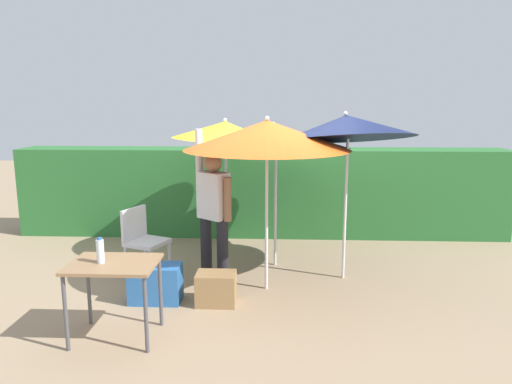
% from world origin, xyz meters
% --- Properties ---
extents(ground_plane, '(24.00, 24.00, 0.00)m').
position_xyz_m(ground_plane, '(0.00, 0.00, 0.00)').
color(ground_plane, '#9E8466').
extents(hedge_row, '(8.00, 0.70, 1.44)m').
position_xyz_m(hedge_row, '(0.00, 2.30, 0.72)').
color(hedge_row, '#2D7033').
rests_on(hedge_row, ground_plane).
extents(umbrella_rainbow, '(1.46, 1.45, 2.00)m').
position_xyz_m(umbrella_rainbow, '(-0.45, 0.97, 1.81)').
color(umbrella_rainbow, silver).
rests_on(umbrella_rainbow, ground_plane).
extents(umbrella_orange, '(1.66, 1.66, 2.20)m').
position_xyz_m(umbrella_orange, '(1.09, 0.29, 1.90)').
color(umbrella_orange, silver).
rests_on(umbrella_orange, ground_plane).
extents(umbrella_yellow, '(1.98, 1.98, 2.05)m').
position_xyz_m(umbrella_yellow, '(0.22, 0.73, 1.73)').
color(umbrella_yellow, silver).
rests_on(umbrella_yellow, ground_plane).
extents(umbrella_navy, '(1.90, 1.90, 2.04)m').
position_xyz_m(umbrella_navy, '(0.14, -0.10, 1.83)').
color(umbrella_navy, silver).
rests_on(umbrella_navy, ground_plane).
extents(person_vendor, '(0.49, 0.40, 1.88)m').
position_xyz_m(person_vendor, '(-0.50, 0.07, 0.93)').
color(person_vendor, black).
rests_on(person_vendor, ground_plane).
extents(chair_plastic, '(0.58, 0.58, 0.89)m').
position_xyz_m(chair_plastic, '(-1.43, 0.22, 0.51)').
color(chair_plastic, silver).
rests_on(chair_plastic, ground_plane).
extents(cooler_box, '(0.56, 0.32, 0.42)m').
position_xyz_m(cooler_box, '(-1.08, -0.52, 0.21)').
color(cooler_box, '#2D6BB7').
rests_on(cooler_box, ground_plane).
extents(crate_cardboard, '(0.43, 0.30, 0.36)m').
position_xyz_m(crate_cardboard, '(-0.40, -0.56, 0.18)').
color(crate_cardboard, '#9E7A4C').
rests_on(crate_cardboard, ground_plane).
extents(folding_table, '(0.80, 0.60, 0.74)m').
position_xyz_m(folding_table, '(-1.25, -1.34, 0.65)').
color(folding_table, '#4C4C51').
rests_on(folding_table, ground_plane).
extents(bottle_water, '(0.07, 0.07, 0.24)m').
position_xyz_m(bottle_water, '(-1.36, -1.35, 0.86)').
color(bottle_water, silver).
rests_on(bottle_water, folding_table).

